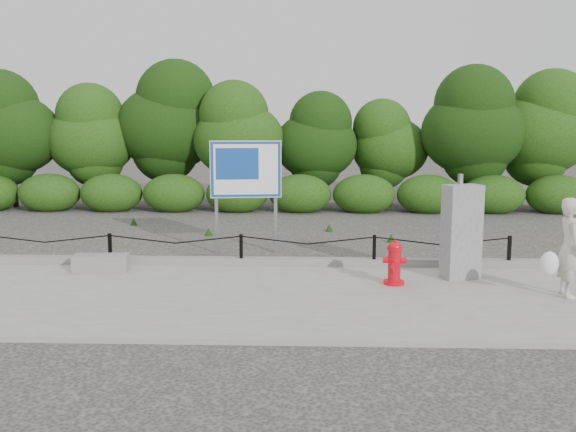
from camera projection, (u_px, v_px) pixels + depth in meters
The scene contains 10 objects.
ground at pixel (241, 269), 11.54m from camera, with size 90.00×90.00×0.00m, color #2D2B28.
sidewalk at pixel (227, 297), 9.55m from camera, with size 14.00×4.00×0.08m, color gray.
curb at pixel (242, 261), 11.56m from camera, with size 14.00×0.22×0.14m, color slate.
chain_barrier at pixel (241, 246), 11.47m from camera, with size 10.06×0.06×0.60m.
treeline at pixel (272, 130), 19.99m from camera, with size 20.54×3.75×4.74m.
fire_hydrant at pixel (394, 263), 10.12m from camera, with size 0.40×0.41×0.75m.
pedestrian at pixel (568, 248), 9.35m from camera, with size 0.69×0.58×1.54m.
concrete_block at pixel (101, 263), 11.02m from camera, with size 0.97×0.34×0.31m, color gray.
utility_cabinet at pixel (461, 232), 10.46m from camera, with size 0.70×0.54×1.79m.
advertising_sign at pixel (246, 174), 12.77m from camera, with size 1.49×0.30×2.39m.
Camera 1 is at (1.27, -11.22, 2.72)m, focal length 38.00 mm.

